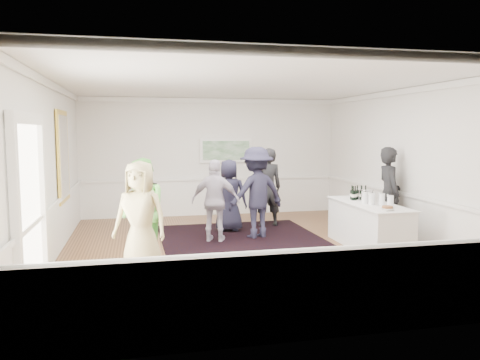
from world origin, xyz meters
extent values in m
plane|color=brown|center=(0.00, 0.00, 0.00)|extent=(8.00, 8.00, 0.00)
cube|color=white|center=(0.00, 0.00, 3.20)|extent=(7.00, 8.00, 0.02)
cube|color=white|center=(-3.50, 0.00, 1.60)|extent=(0.02, 8.00, 3.20)
cube|color=white|center=(3.50, 0.00, 1.60)|extent=(0.02, 8.00, 3.20)
cube|color=white|center=(0.00, 4.00, 1.60)|extent=(7.00, 0.02, 3.20)
cube|color=white|center=(0.00, -4.00, 1.60)|extent=(7.00, 0.02, 3.20)
cube|color=yellow|center=(-3.46, 1.30, 1.80)|extent=(0.04, 1.25, 1.85)
cube|color=white|center=(-3.43, 1.30, 1.80)|extent=(0.01, 1.05, 1.65)
cube|color=white|center=(-3.43, -2.72, 1.20)|extent=(0.10, 0.14, 2.40)
cube|color=white|center=(-3.43, -1.08, 1.20)|extent=(0.10, 0.14, 2.40)
cube|color=white|center=(-3.43, -1.90, 2.48)|extent=(0.10, 1.78, 0.16)
cube|color=white|center=(-3.46, -1.90, 1.20)|extent=(0.02, 1.50, 2.40)
cube|color=white|center=(0.40, 3.95, 1.78)|extent=(1.44, 0.05, 0.66)
cube|color=#296D2D|center=(0.40, 3.92, 1.78)|extent=(1.30, 0.01, 0.52)
cube|color=black|center=(0.17, 0.44, 0.01)|extent=(3.47, 4.51, 0.02)
cube|color=white|center=(2.46, -0.33, 0.44)|extent=(0.78, 2.15, 0.88)
cube|color=white|center=(2.46, -0.33, 0.88)|extent=(0.84, 2.21, 0.02)
imported|color=black|center=(3.20, 0.21, 0.99)|extent=(0.57, 0.78, 1.98)
imported|color=tan|center=(-1.96, -1.02, 0.92)|extent=(1.06, 0.89, 1.84)
imported|color=#6FD956|center=(-1.91, -0.27, 0.92)|extent=(1.00, 1.10, 1.84)
imported|color=#BEB3C8|center=(-0.42, 0.82, 0.86)|extent=(1.10, 0.73, 1.73)
imported|color=#1F1D31|center=(0.51, 1.00, 0.99)|extent=(1.43, 1.05, 1.98)
imported|color=black|center=(1.08, 2.12, 0.95)|extent=(0.70, 0.46, 1.90)
imported|color=#1F1D31|center=(0.06, 1.77, 0.83)|extent=(0.94, 0.76, 1.67)
cylinder|color=#56A43A|center=(2.40, -0.54, 1.01)|extent=(0.12, 0.12, 0.24)
cylinder|color=#DE415E|center=(2.58, -0.60, 1.01)|extent=(0.12, 0.12, 0.24)
cylinder|color=#7DC345|center=(2.35, -0.37, 1.01)|extent=(0.12, 0.12, 0.24)
cylinder|color=silver|center=(2.60, -0.89, 1.01)|extent=(0.12, 0.12, 0.24)
cylinder|color=silver|center=(2.50, -0.14, 1.01)|extent=(0.26, 0.26, 0.25)
imported|color=white|center=(2.37, -1.17, 0.92)|extent=(0.23, 0.23, 0.06)
cylinder|color=#94603B|center=(2.37, -1.17, 0.95)|extent=(0.19, 0.19, 0.04)
camera|label=1|loc=(-1.99, -8.69, 2.31)|focal=35.00mm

